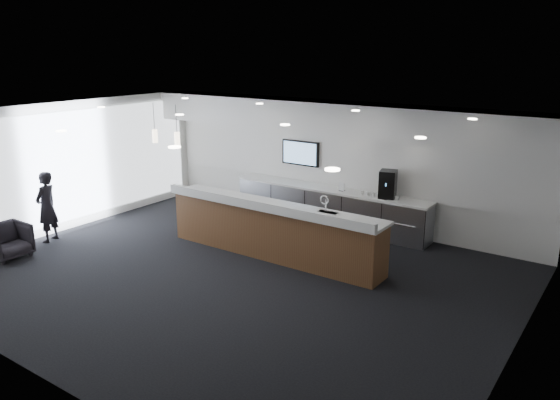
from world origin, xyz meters
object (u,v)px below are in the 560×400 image
Objects in this scene: lounge_guest at (47,207)px; armchair at (8,241)px; coffee_machine at (388,184)px; service_counter at (273,230)px.

armchair is at bearing -8.23° from lounge_guest.
coffee_machine is 0.80× the size of armchair.
lounge_guest reaches higher than coffee_machine.
armchair is (-4.43, -3.17, -0.22)m from service_counter.
coffee_machine is at bearing 58.70° from service_counter.
coffee_machine is 7.56m from lounge_guest.
service_counter is 5.45m from armchair.
armchair is at bearing -144.24° from service_counter.
coffee_machine is at bearing -46.43° from armchair.
service_counter reaches higher than armchair.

